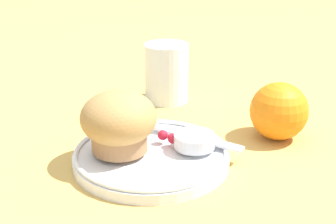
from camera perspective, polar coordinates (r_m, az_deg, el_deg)
name	(u,v)px	position (r m, az deg, el deg)	size (l,w,h in m)	color
ground_plane	(152,159)	(0.63, -1.94, -5.77)	(3.00, 3.00, 0.00)	tan
plate	(151,156)	(0.61, -2.05, -5.36)	(0.20, 0.20, 0.02)	white
muffin	(119,122)	(0.59, -6.02, -1.21)	(0.10, 0.10, 0.08)	#9E7047
cream_ramekin	(194,140)	(0.61, 3.24, -3.40)	(0.05, 0.05, 0.02)	silver
berry_pair	(169,137)	(0.62, 0.09, -3.09)	(0.03, 0.01, 0.01)	#B7192D
butter_knife	(187,135)	(0.64, 2.33, -2.81)	(0.17, 0.03, 0.00)	silver
orange_fruit	(279,111)	(0.69, 13.37, 0.11)	(0.08, 0.08, 0.08)	orange
juice_glass	(166,73)	(0.81, -0.20, 4.80)	(0.08, 0.08, 0.10)	silver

